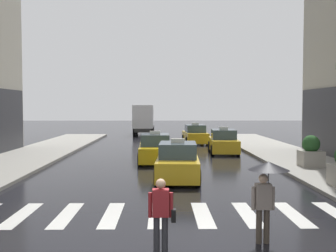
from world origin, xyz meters
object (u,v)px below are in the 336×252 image
Objects in this scene: taxi_third at (223,142)px; pedestrian_with_umbrella at (267,180)px; pedestrian_with_handbag at (161,211)px; planter_mid_block at (311,152)px; taxi_lead at (178,163)px; taxi_second at (155,149)px; box_truck at (144,118)px; taxi_fourth at (195,135)px.

pedestrian_with_umbrella is at bearing -95.70° from taxi_third.
pedestrian_with_handbag is at bearing -102.90° from taxi_third.
pedestrian_with_umbrella is 1.21× the size of planter_mid_block.
taxi_lead is 5.50m from taxi_second.
taxi_second is 6.41m from taxi_third.
taxi_second is 0.61× the size of box_truck.
taxi_fourth reaches higher than planter_mid_block.
taxi_lead is 1.00× the size of taxi_third.
pedestrian_with_umbrella reaches higher than taxi_lead.
box_truck is at bearing 97.29° from pedestrian_with_umbrella.
taxi_second is 2.36× the size of pedestrian_with_umbrella.
taxi_second reaches higher than pedestrian_with_handbag.
taxi_fourth is at bearing 83.59° from pedestrian_with_handbag.
pedestrian_with_umbrella reaches higher than pedestrian_with_handbag.
taxi_fourth is at bearing 108.72° from planter_mid_block.
taxi_third is 7.07m from taxi_fourth.
taxi_third is 2.81× the size of pedestrian_with_handbag.
taxi_second is 13.99m from pedestrian_with_umbrella.
taxi_third is at bearing 43.16° from taxi_second.
pedestrian_with_umbrella is 2.60m from pedestrian_with_handbag.
taxi_second and taxi_third have the same top height.
taxi_second is at bearing -136.84° from taxi_third.
box_truck reaches higher than pedestrian_with_umbrella.
box_truck is (-1.72, 22.22, 1.13)m from taxi_second.
pedestrian_with_handbag is at bearing -166.67° from pedestrian_with_umbrella.
taxi_third is 7.96m from planter_mid_block.
taxi_lead is 16.84m from taxi_fourth.
taxi_third is at bearing 77.10° from pedestrian_with_handbag.
taxi_fourth is at bearing 89.08° from pedestrian_with_umbrella.
box_truck reaches higher than planter_mid_block.
taxi_second is (-1.11, 5.39, 0.00)m from taxi_lead.
taxi_fourth is 0.61× the size of box_truck.
taxi_fourth is at bearing 82.62° from taxi_lead.
pedestrian_with_umbrella is at bearing -78.00° from taxi_lead.
pedestrian_with_umbrella is (-0.40, -24.98, 0.79)m from taxi_fourth.
pedestrian_with_umbrella reaches higher than taxi_fourth.
planter_mid_block is (7.66, 11.43, -0.06)m from pedestrian_with_handbag.
planter_mid_block is at bearing -64.79° from taxi_third.
box_truck reaches higher than taxi_lead.
box_truck is at bearing 114.60° from taxi_fourth.
box_truck reaches higher than taxi_second.
taxi_fourth is 2.38× the size of pedestrian_with_umbrella.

